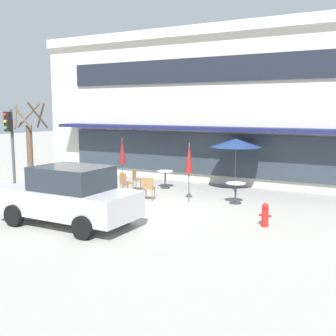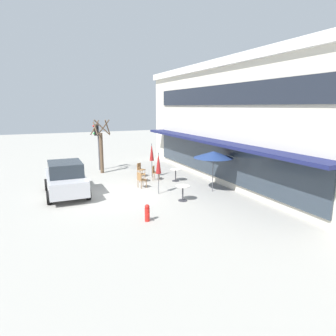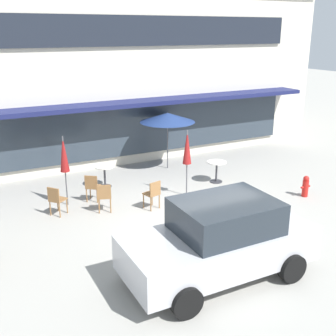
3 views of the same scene
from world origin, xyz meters
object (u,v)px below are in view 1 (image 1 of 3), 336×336
Objects in this scene: cafe_chair_2 at (137,178)px; cafe_chair_3 at (125,182)px; cafe_chair_0 at (105,178)px; street_tree at (30,151)px; parked_sedan at (69,196)px; patio_umbrella_cream_folded at (122,151)px; patio_umbrella_green_folded at (189,158)px; cafe_chair_1 at (148,187)px; fire_hydrant at (265,215)px; cafe_table_near_wall at (236,189)px; traffic_light_pole at (10,136)px; cafe_table_streetside at (165,176)px; patio_umbrella_corner_open at (236,143)px.

cafe_chair_3 is (0.07, -0.95, 0.00)m from cafe_chair_2.
street_tree is at bearing -135.95° from cafe_chair_0.
cafe_chair_3 is 0.21× the size of parked_sedan.
parked_sedan is at bearing -76.27° from cafe_chair_3.
patio_umbrella_green_folded is at bearing -15.52° from patio_umbrella_cream_folded.
patio_umbrella_cream_folded is 1.36m from cafe_chair_0.
parked_sedan reaches higher than cafe_chair_1.
cafe_chair_1 is 5.03m from fire_hydrant.
patio_umbrella_green_folded is at bearing 18.52° from cafe_chair_1.
cafe_chair_1 is at bearing -34.08° from patio_umbrella_cream_folded.
fire_hydrant is (7.06, -2.88, -1.27)m from patio_umbrella_cream_folded.
cafe_table_near_wall is 5.73m from cafe_chair_0.
cafe_chair_2 is 1.00× the size of cafe_chair_3.
cafe_chair_3 is 1.26× the size of fire_hydrant.
patio_umbrella_cream_folded is at bearing 164.48° from patio_umbrella_green_folded.
patio_umbrella_green_folded is at bearing 13.38° from traffic_light_pole.
patio_umbrella_corner_open reaches higher than cafe_table_streetside.
cafe_chair_1 is 1.26× the size of fire_hydrant.
patio_umbrella_cream_folded is at bearing 109.48° from parked_sedan.
patio_umbrella_green_folded is 4.07m from fire_hydrant.
traffic_light_pole is at bearing 153.90° from parked_sedan.
cafe_table_near_wall reaches higher than fire_hydrant.
patio_umbrella_green_folded is (-1.58, -0.63, 1.11)m from cafe_table_near_wall.
parked_sedan is (1.15, -5.38, 0.35)m from cafe_chair_2.
cafe_chair_1 is 1.00× the size of cafe_chair_3.
patio_umbrella_cream_folded is 1.74m from cafe_chair_3.
cafe_chair_3 is at bearing 163.50° from fire_hydrant.
fire_hydrant is (9.65, -0.19, -1.39)m from street_tree.
street_tree reaches higher than cafe_chair_0.
parked_sedan is (1.08, -4.44, 0.35)m from cafe_chair_3.
patio_umbrella_green_folded is 4.84m from parked_sedan.
cafe_table_near_wall is 0.22× the size of traffic_light_pole.
cafe_chair_3 is (-2.82, -0.02, -1.10)m from patio_umbrella_green_folded.
patio_umbrella_cream_folded is 2.47× the size of cafe_chair_0.
cafe_chair_1 is (-1.45, -0.49, -1.10)m from patio_umbrella_green_folded.
patio_umbrella_green_folded reaches higher than parked_sedan.
cafe_chair_2 reaches higher than fire_hydrant.
patio_umbrella_green_folded is 7.53m from traffic_light_pole.
patio_umbrella_corner_open is 4.82m from cafe_chair_3.
traffic_light_pole reaches higher than cafe_chair_0.
patio_umbrella_corner_open is (2.87, 0.85, 1.51)m from cafe_table_streetside.
cafe_chair_0 is 0.21× the size of parked_sedan.
cafe_table_streetside reaches higher than fire_hydrant.
patio_umbrella_corner_open reaches higher than cafe_chair_1.
street_tree reaches higher than cafe_chair_1.
street_tree is at bearing -163.71° from cafe_table_near_wall.
patio_umbrella_corner_open reaches higher than cafe_table_near_wall.
cafe_chair_1 is at bearing -123.73° from patio_umbrella_corner_open.
patio_umbrella_corner_open reaches higher than fire_hydrant.
patio_umbrella_corner_open is 0.60× the size of street_tree.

